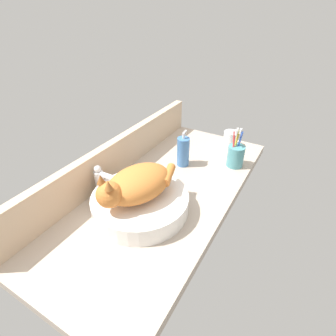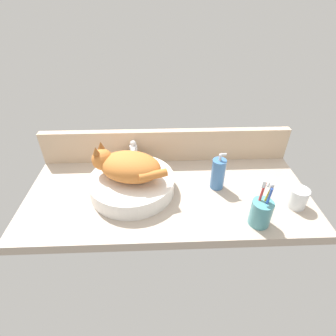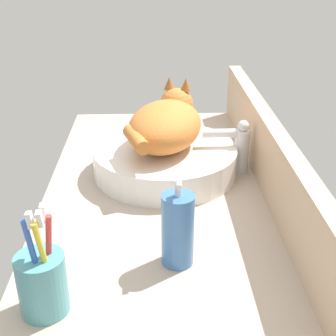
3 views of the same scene
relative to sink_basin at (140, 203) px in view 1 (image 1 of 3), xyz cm
name	(u,v)px [view 1 (image 1 of 3)]	position (x,y,z in cm)	size (l,w,h in cm)	color
ground_plane	(164,193)	(15.00, -1.22, -5.49)	(118.61, 53.75, 4.00)	#B2A08E
backsplash_panel	(115,157)	(15.00, 23.85, 4.53)	(118.61, 3.60, 16.04)	#CCAD8C
sink_basin	(140,203)	(0.00, 0.00, 0.00)	(35.48, 35.48, 6.98)	white
cat	(136,184)	(-1.33, 0.31, 9.25)	(30.63, 23.36, 14.00)	#CC7533
faucet	(102,180)	(-0.27, 17.92, 3.82)	(3.60, 11.82, 13.60)	silver
soap_dispenser	(183,152)	(36.23, 1.19, 3.53)	(5.80, 5.80, 17.11)	#3F72B2
toothbrush_cup	(236,155)	(47.72, -20.29, 1.96)	(7.68, 7.68, 18.71)	teal
water_glass	(230,140)	(65.43, -11.83, 0.03)	(7.18, 7.18, 8.17)	white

